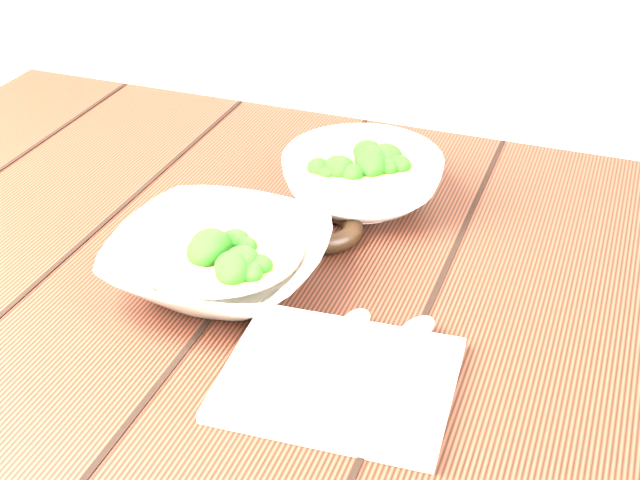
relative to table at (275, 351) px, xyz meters
The scene contains 7 objects.
table is the anchor object (origin of this frame).
soup_bowl_front 0.16m from the table, 127.21° to the right, with size 0.23×0.23×0.06m.
soup_bowl_back 0.23m from the table, 74.11° to the left, with size 0.21×0.21×0.07m.
trivet 0.15m from the table, 67.28° to the left, with size 0.09×0.09×0.02m, color black.
napkin 0.24m from the table, 50.07° to the right, with size 0.21×0.17×0.01m, color beige.
spoon_left 0.21m from the table, 44.26° to the right, with size 0.03×0.17×0.01m.
spoon_right 0.24m from the table, 31.37° to the right, with size 0.07×0.17×0.01m.
Camera 1 is at (0.33, -0.74, 1.29)m, focal length 50.00 mm.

